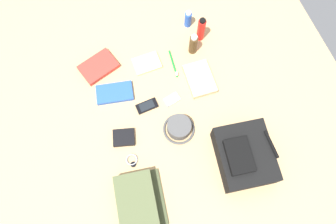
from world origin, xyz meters
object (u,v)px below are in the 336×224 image
(bucket_hat, at_px, (179,128))
(sunscreen_spray, at_px, (201,29))
(media_player, at_px, (172,99))
(folded_towel, at_px, (200,79))
(cologne_bottle, at_px, (193,44))
(travel_guidebook, at_px, (115,93))
(wallet, at_px, (124,138))
(backpack, at_px, (244,156))
(toiletry_pouch, at_px, (138,203))
(toothbrush, at_px, (174,65))
(wristwatch, at_px, (132,160))
(cell_phone, at_px, (147,106))
(deodorant_spray, at_px, (188,19))
(notepad, at_px, (147,63))
(paperback_novel, at_px, (98,67))

(bucket_hat, height_order, sunscreen_spray, sunscreen_spray)
(media_player, relative_size, folded_towel, 0.47)
(cologne_bottle, height_order, travel_guidebook, cologne_bottle)
(wallet, bearing_deg, backpack, 74.97)
(toiletry_pouch, bearing_deg, sunscreen_spray, 141.08)
(toothbrush, bearing_deg, wristwatch, -41.22)
(toiletry_pouch, distance_m, cell_phone, 0.51)
(toiletry_pouch, xyz_separation_m, travel_guidebook, (-0.60, 0.06, -0.03))
(cologne_bottle, distance_m, cell_phone, 0.43)
(deodorant_spray, bearing_deg, folded_towel, -10.33)
(toiletry_pouch, height_order, notepad, toiletry_pouch)
(toothbrush, distance_m, folded_towel, 0.17)
(paperback_novel, relative_size, notepad, 1.55)
(travel_guidebook, height_order, cell_phone, travel_guidebook)
(paperback_novel, xyz_separation_m, toothbrush, (0.13, 0.40, -0.01))
(wallet, bearing_deg, media_player, 125.52)
(paperback_novel, bearing_deg, toiletry_pouch, -1.04)
(toiletry_pouch, xyz_separation_m, media_player, (-0.46, 0.34, -0.04))
(notepad, xyz_separation_m, folded_towel, (0.20, 0.24, 0.01))
(folded_towel, bearing_deg, bucket_hat, -42.11)
(deodorant_spray, relative_size, sunscreen_spray, 0.69)
(cologne_bottle, xyz_separation_m, folded_towel, (0.19, -0.03, -0.05))
(cell_phone, height_order, notepad, notepad)
(sunscreen_spray, distance_m, travel_guidebook, 0.60)
(cologne_bottle, bearing_deg, notepad, -91.24)
(deodorant_spray, distance_m, wallet, 0.78)
(cell_phone, bearing_deg, toothbrush, 129.90)
(toiletry_pouch, height_order, cell_phone, toiletry_pouch)
(media_player, distance_m, wallet, 0.33)
(wristwatch, bearing_deg, folded_towel, 121.86)
(deodorant_spray, bearing_deg, backpack, -1.61)
(deodorant_spray, xyz_separation_m, folded_towel, (0.36, -0.07, -0.04))
(toiletry_pouch, xyz_separation_m, sunscreen_spray, (-0.77, 0.62, 0.04))
(cologne_bottle, bearing_deg, backpack, 1.05)
(wallet, xyz_separation_m, notepad, (-0.37, 0.25, -0.00))
(bucket_hat, xyz_separation_m, travel_guidebook, (-0.31, -0.26, -0.02))
(wristwatch, relative_size, wallet, 0.65)
(sunscreen_spray, relative_size, wristwatch, 2.40)
(media_player, bearing_deg, cell_phone, -93.49)
(backpack, distance_m, folded_towel, 0.48)
(paperback_novel, bearing_deg, bucket_hat, 31.55)
(bucket_hat, xyz_separation_m, paperback_novel, (-0.49, -0.30, -0.02))
(deodorant_spray, height_order, wallet, deodorant_spray)
(toiletry_pouch, relative_size, wallet, 2.77)
(toiletry_pouch, xyz_separation_m, toothbrush, (-0.65, 0.42, -0.04))
(notepad, distance_m, folded_towel, 0.31)
(toiletry_pouch, distance_m, cologne_bottle, 0.90)
(travel_guidebook, bearing_deg, notepad, 117.28)
(wristwatch, bearing_deg, paperback_novel, -178.07)
(backpack, relative_size, cell_phone, 2.90)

